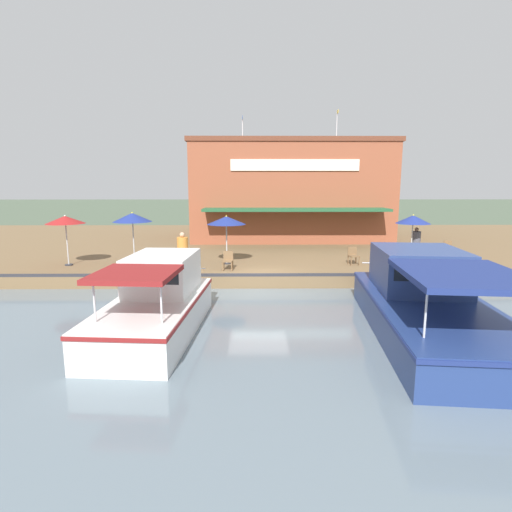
# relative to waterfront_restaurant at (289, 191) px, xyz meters

# --- Properties ---
(ground_plane) EXTENTS (220.00, 220.00, 0.00)m
(ground_plane) POSITION_rel_waterfront_restaurant_xyz_m (13.11, -2.43, -3.99)
(ground_plane) COLOR #4C5B47
(quay_deck) EXTENTS (22.00, 56.00, 0.60)m
(quay_deck) POSITION_rel_waterfront_restaurant_xyz_m (2.11, -2.43, -3.69)
(quay_deck) COLOR brown
(quay_deck) RESTS_ON ground
(quay_edge_fender) EXTENTS (0.20, 50.40, 0.10)m
(quay_edge_fender) POSITION_rel_waterfront_restaurant_xyz_m (13.01, -2.43, -3.34)
(quay_edge_fender) COLOR #2D2D33
(quay_edge_fender) RESTS_ON quay_deck
(waterfront_restaurant) EXTENTS (9.80, 13.67, 9.02)m
(waterfront_restaurant) POSITION_rel_waterfront_restaurant_xyz_m (0.00, 0.00, 0.00)
(waterfront_restaurant) COLOR brown
(waterfront_restaurant) RESTS_ON quay_deck
(patio_umbrella_near_quay_edge) EXTENTS (1.85, 1.85, 2.36)m
(patio_umbrella_near_quay_edge) POSITION_rel_waterfront_restaurant_xyz_m (10.33, -3.92, -1.28)
(patio_umbrella_near_quay_edge) COLOR #B7B7B7
(patio_umbrella_near_quay_edge) RESTS_ON quay_deck
(patio_umbrella_by_entrance) EXTENTS (1.78, 1.78, 2.40)m
(patio_umbrella_by_entrance) POSITION_rel_waterfront_restaurant_xyz_m (10.64, -11.45, -1.22)
(patio_umbrella_by_entrance) COLOR #B7B7B7
(patio_umbrella_by_entrance) RESTS_ON quay_deck
(patio_umbrella_mid_patio_right) EXTENTS (1.75, 1.75, 2.30)m
(patio_umbrella_mid_patio_right) POSITION_rel_waterfront_restaurant_xyz_m (8.96, 5.62, -1.36)
(patio_umbrella_mid_patio_right) COLOR #B7B7B7
(patio_umbrella_mid_patio_right) RESTS_ON quay_deck
(patio_umbrella_far_corner) EXTENTS (1.83, 1.83, 2.52)m
(patio_umbrella_far_corner) POSITION_rel_waterfront_restaurant_xyz_m (10.42, -8.37, -1.13)
(patio_umbrella_far_corner) COLOR #B7B7B7
(patio_umbrella_far_corner) RESTS_ON quay_deck
(cafe_chair_back_row_seat) EXTENTS (0.47, 0.47, 0.85)m
(cafe_chair_back_row_seat) POSITION_rel_waterfront_restaurant_xyz_m (8.41, 7.86, -2.91)
(cafe_chair_back_row_seat) COLOR brown
(cafe_chair_back_row_seat) RESTS_ON quay_deck
(cafe_chair_facing_river) EXTENTS (0.50, 0.50, 0.85)m
(cafe_chair_facing_river) POSITION_rel_waterfront_restaurant_xyz_m (10.54, 2.19, -2.91)
(cafe_chair_facing_river) COLOR brown
(cafe_chair_facing_river) RESTS_ON quay_deck
(cafe_chair_beside_entrance) EXTENTS (0.47, 0.47, 0.85)m
(cafe_chair_beside_entrance) POSITION_rel_waterfront_restaurant_xyz_m (11.77, -3.78, -2.91)
(cafe_chair_beside_entrance) COLOR brown
(cafe_chair_beside_entrance) RESTS_ON quay_deck
(person_mid_patio) EXTENTS (0.45, 0.45, 1.61)m
(person_mid_patio) POSITION_rel_waterfront_restaurant_xyz_m (8.71, 5.95, -2.39)
(person_mid_patio) COLOR #4C4C56
(person_mid_patio) RESTS_ON quay_deck
(person_near_entrance) EXTENTS (0.49, 0.49, 1.72)m
(person_near_entrance) POSITION_rel_waterfront_restaurant_xyz_m (11.74, -5.81, -2.31)
(person_near_entrance) COLOR gold
(person_near_entrance) RESTS_ON quay_deck
(motorboat_second_along) EXTENTS (6.84, 2.79, 2.20)m
(motorboat_second_along) POSITION_rel_waterfront_restaurant_xyz_m (17.55, -5.49, -3.10)
(motorboat_second_along) COLOR white
(motorboat_second_along) RESTS_ON river_water
(motorboat_nearest_quay) EXTENTS (9.50, 3.99, 2.33)m
(motorboat_nearest_quay) POSITION_rel_waterfront_restaurant_xyz_m (17.53, 2.55, -3.10)
(motorboat_nearest_quay) COLOR navy
(motorboat_nearest_quay) RESTS_ON river_water
(tree_downstream_bank) EXTENTS (3.39, 3.22, 6.27)m
(tree_downstream_bank) POSITION_rel_waterfront_restaurant_xyz_m (-5.64, 6.12, 1.16)
(tree_downstream_bank) COLOR brown
(tree_downstream_bank) RESTS_ON quay_deck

